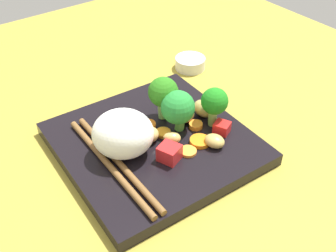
{
  "coord_description": "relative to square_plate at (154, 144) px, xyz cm",
  "views": [
    {
      "loc": [
        24.75,
        36.47,
        39.37
      ],
      "look_at": [
        -1.81,
        0.93,
        3.91
      ],
      "focal_mm": 43.5,
      "sensor_mm": 36.0,
      "label": 1
    }
  ],
  "objects": [
    {
      "name": "chicken_piece_2",
      "position": [
        -9.17,
        0.35,
        2.22
      ],
      "size": [
        2.75,
        3.59,
        2.53
      ],
      "primitive_type": "ellipsoid",
      "rotation": [
        0.0,
        0.0,
        4.78
      ],
      "color": "tan",
      "rests_on": "square_plate"
    },
    {
      "name": "pepper_chunk_1",
      "position": [
        0.78,
        4.7,
        2.06
      ],
      "size": [
        3.33,
        3.41,
        2.2
      ],
      "primitive_type": "cube",
      "rotation": [
        0.0,
        0.0,
        5.08
      ],
      "color": "red",
      "rests_on": "square_plate"
    },
    {
      "name": "carrot_slice_1",
      "position": [
        -4.59,
        4.63,
        1.27
      ],
      "size": [
        3.59,
        3.59,
        0.62
      ],
      "primitive_type": "cylinder",
      "rotation": [
        0.0,
        0.0,
        5.04
      ],
      "color": "orange",
      "rests_on": "square_plate"
    },
    {
      "name": "pepper_chunk_0",
      "position": [
        -8.66,
        4.69,
        1.78
      ],
      "size": [
        2.7,
        2.77,
        1.64
      ],
      "primitive_type": "cube",
      "rotation": [
        0.0,
        0.0,
        2.0
      ],
      "color": "red",
      "rests_on": "square_plate"
    },
    {
      "name": "carrot_slice_3",
      "position": [
        -2.05,
        5.21,
        1.16
      ],
      "size": [
        2.95,
        2.95,
        0.41
      ],
      "primitive_type": "cylinder",
      "rotation": [
        0.0,
        0.0,
        2.79
      ],
      "color": "orange",
      "rests_on": "square_plate"
    },
    {
      "name": "carrot_slice_0",
      "position": [
        -1.63,
        -0.43,
        1.21
      ],
      "size": [
        2.99,
        2.99,
        0.5
      ],
      "primitive_type": "cylinder",
      "rotation": [
        0.0,
        0.0,
        0.52
      ],
      "color": "orange",
      "rests_on": "square_plate"
    },
    {
      "name": "broccoli_floret_0",
      "position": [
        -4.0,
        -3.17,
        5.41
      ],
      "size": [
        4.45,
        4.45,
        6.95
      ],
      "color": "#7AB452",
      "rests_on": "square_plate"
    },
    {
      "name": "chicken_piece_4",
      "position": [
        -5.81,
        6.29,
        1.83
      ],
      "size": [
        3.16,
        3.51,
        1.74
      ],
      "primitive_type": "ellipsoid",
      "rotation": [
        0.0,
        0.0,
        1.91
      ],
      "color": "tan",
      "rests_on": "square_plate"
    },
    {
      "name": "carrot_slice_4",
      "position": [
        -0.8,
        -2.57,
        1.32
      ],
      "size": [
        2.82,
        2.82,
        0.72
      ],
      "primitive_type": "cylinder",
      "rotation": [
        0.0,
        0.0,
        4.42
      ],
      "color": "orange",
      "rests_on": "square_plate"
    },
    {
      "name": "broccoli_floret_1",
      "position": [
        -4.24,
        0.49,
        4.5
      ],
      "size": [
        4.91,
        4.91,
        6.15
      ],
      "color": "#559D38",
      "rests_on": "square_plate"
    },
    {
      "name": "sauce_cup",
      "position": [
        -18.59,
        -14.58,
        0.11
      ],
      "size": [
        5.61,
        5.61,
        2.14
      ],
      "primitive_type": "cylinder",
      "color": "silver",
      "rests_on": "ground_plane"
    },
    {
      "name": "chicken_piece_1",
      "position": [
        -1.56,
        2.19,
        1.76
      ],
      "size": [
        3.04,
        2.98,
        1.61
      ],
      "primitive_type": "ellipsoid",
      "rotation": [
        0.0,
        0.0,
        2.41
      ],
      "color": "tan",
      "rests_on": "square_plate"
    },
    {
      "name": "chicken_piece_0",
      "position": [
        0.78,
        0.4,
        2.05
      ],
      "size": [
        3.15,
        2.99,
        2.19
      ],
      "primitive_type": "ellipsoid",
      "rotation": [
        0.0,
        0.0,
        2.96
      ],
      "color": "tan",
      "rests_on": "square_plate"
    },
    {
      "name": "carrot_slice_2",
      "position": [
        -6.41,
        1.58,
        1.32
      ],
      "size": [
        2.04,
        2.04,
        0.72
      ],
      "primitive_type": "cylinder",
      "rotation": [
        0.0,
        0.0,
        0.02
      ],
      "color": "orange",
      "rests_on": "square_plate"
    },
    {
      "name": "broccoli_floret_2",
      "position": [
        -8.93,
        2.47,
        4.89
      ],
      "size": [
        3.95,
        3.95,
        6.12
      ],
      "color": "#83B251",
      "rests_on": "square_plate"
    },
    {
      "name": "ground_plane",
      "position": [
        0.0,
        0.0,
        -1.96
      ],
      "size": [
        110.0,
        110.0,
        2.0
      ],
      "primitive_type": "cube",
      "color": "olive"
    },
    {
      "name": "square_plate",
      "position": [
        0.0,
        0.0,
        0.0
      ],
      "size": [
        26.59,
        26.59,
        1.91
      ],
      "primitive_type": "cube",
      "rotation": [
        0.0,
        0.0,
        -0.05
      ],
      "color": "black",
      "rests_on": "ground_plane"
    },
    {
      "name": "rice_mound",
      "position": [
        4.9,
        -0.0,
        4.27
      ],
      "size": [
        10.87,
        10.63,
        6.62
      ],
      "primitive_type": "ellipsoid",
      "rotation": [
        0.0,
        0.0,
        2.53
      ],
      "color": "white",
      "rests_on": "square_plate"
    },
    {
      "name": "chicken_piece_3",
      "position": [
        -6.11,
        -0.6,
        2.13
      ],
      "size": [
        4.06,
        3.7,
        2.35
      ],
      "primitive_type": "ellipsoid",
      "rotation": [
        0.0,
        0.0,
        3.56
      ],
      "color": "#B78245",
      "rests_on": "square_plate"
    },
    {
      "name": "chopstick_pair",
      "position": [
        7.44,
        1.31,
        1.38
      ],
      "size": [
        2.61,
        21.42,
        0.85
      ],
      "rotation": [
        0.0,
        0.0,
        7.83
      ],
      "color": "brown",
      "rests_on": "square_plate"
    }
  ]
}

